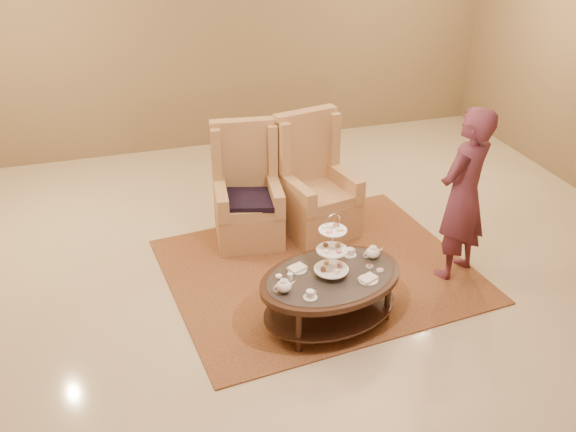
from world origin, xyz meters
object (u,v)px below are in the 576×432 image
object	(u,v)px
tea_table	(331,284)
armchair_left	(247,201)
armchair_right	(314,193)
person	(463,195)

from	to	relation	value
tea_table	armchair_left	distance (m)	1.71
tea_table	armchair_right	bearing A→B (deg)	64.30
armchair_left	person	xyz separation A→B (m)	(1.79, -1.31, 0.44)
person	armchair_left	bearing A→B (deg)	-62.41
tea_table	person	xyz separation A→B (m)	(1.46, 0.37, 0.47)
armchair_right	person	xyz separation A→B (m)	(1.05, -1.26, 0.43)
tea_table	armchair_left	bearing A→B (deg)	89.51
armchair_left	armchair_right	world-z (taller)	armchair_right
armchair_left	armchair_right	distance (m)	0.74
armchair_right	person	distance (m)	1.70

